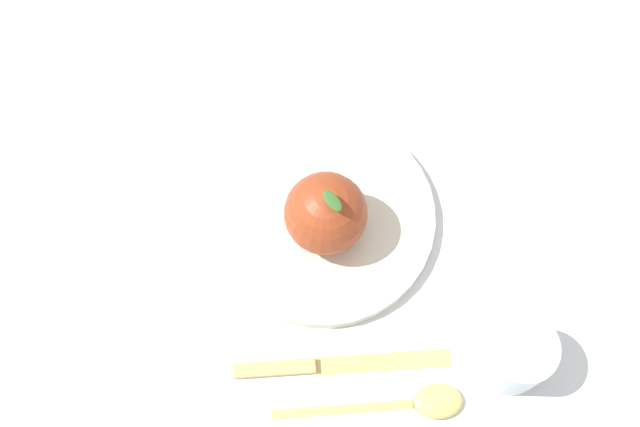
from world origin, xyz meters
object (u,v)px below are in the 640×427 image
Objects in this scene: spoon at (415,403)px; apple at (326,213)px; knife at (322,366)px; dinner_plate at (320,217)px; cup at (516,354)px.

apple is at bearing 168.37° from spoon.
knife is (0.11, -0.09, -0.05)m from apple.
apple is (0.02, -0.00, 0.05)m from dinner_plate.
cup is 0.11m from spoon.
apple is at bearing 140.95° from knife.
dinner_plate reaches higher than knife.
apple is at bearing -17.42° from dinner_plate.
spoon is at bearing -12.06° from dinner_plate.
cup is (0.23, 0.06, 0.03)m from dinner_plate.
knife is at bearing -39.05° from apple.
spoon is (0.19, -0.04, -0.05)m from apple.
apple is 0.20m from spoon.
dinner_plate is at bearing 162.58° from apple.
cup is 0.37× the size of knife.
spoon is at bearing 30.27° from knife.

